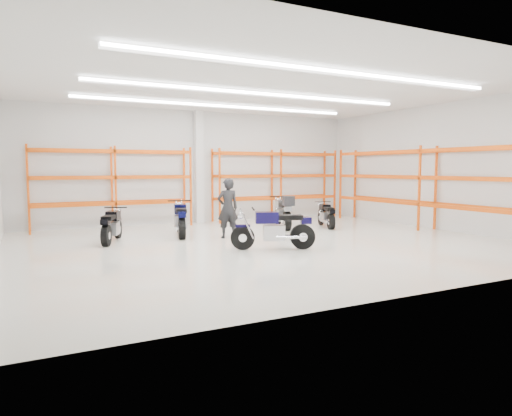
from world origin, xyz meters
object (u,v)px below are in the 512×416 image
motorcycle_back_a (111,227)px  motorcycle_back_b (181,220)px  motorcycle_back_d (326,216)px  structural_column (199,167)px  motorcycle_back_c (284,212)px  standing_man (228,208)px  motorcycle_main (277,230)px

motorcycle_back_a → motorcycle_back_b: size_ratio=0.87×
motorcycle_back_d → structural_column: 5.49m
motorcycle_back_a → motorcycle_back_c: 6.19m
standing_man → motorcycle_back_d: bearing=-166.8°
motorcycle_back_a → motorcycle_back_b: (2.23, 0.35, 0.05)m
motorcycle_back_b → motorcycle_back_a: bearing=-171.1°
structural_column → motorcycle_main: bearing=-91.8°
motorcycle_back_c → motorcycle_back_d: bearing=-17.3°
motorcycle_back_c → motorcycle_back_d: size_ratio=1.28×
motorcycle_back_c → structural_column: structural_column is taller
structural_column → motorcycle_back_b: bearing=-119.0°
motorcycle_back_a → standing_man: bearing=-11.4°
motorcycle_back_b → motorcycle_back_d: size_ratio=1.23×
motorcycle_back_a → standing_man: (3.45, -0.70, 0.47)m
motorcycle_back_b → motorcycle_back_d: motorcycle_back_b is taller
motorcycle_back_a → motorcycle_back_d: 7.74m
motorcycle_back_b → standing_man: bearing=-40.6°
motorcycle_back_c → motorcycle_back_d: motorcycle_back_c is taller
motorcycle_back_a → motorcycle_back_c: motorcycle_back_c is taller
motorcycle_back_b → motorcycle_back_c: motorcycle_back_c is taller
motorcycle_main → structural_column: bearing=88.2°
motorcycle_back_d → standing_man: 4.37m
motorcycle_back_a → motorcycle_back_b: 2.26m
motorcycle_back_c → structural_column: size_ratio=0.52×
motorcycle_back_b → structural_column: structural_column is taller
motorcycle_main → structural_column: size_ratio=0.49×
motorcycle_main → motorcycle_back_a: motorcycle_main is taller
structural_column → standing_man: bearing=-97.9°
motorcycle_main → motorcycle_back_a: (-3.83, 3.18, -0.06)m
motorcycle_back_c → standing_man: (-2.72, -1.17, 0.35)m
motorcycle_main → motorcycle_back_c: 4.34m
motorcycle_main → standing_man: (-0.38, 2.48, 0.41)m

